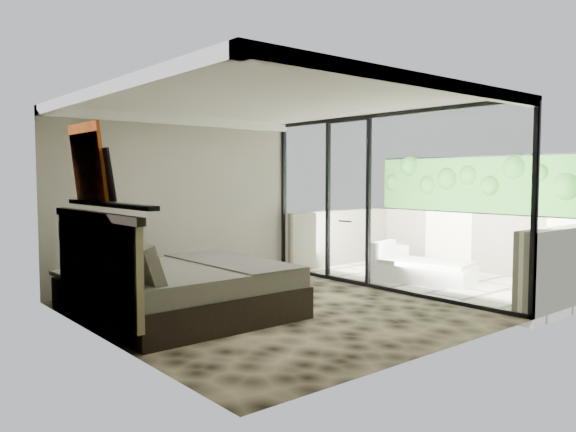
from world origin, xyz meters
TOP-DOWN VIEW (x-y plane):
  - floor at (0.00, 0.00)m, footprint 5.00×5.00m
  - ceiling at (0.00, 0.00)m, footprint 4.50×5.00m
  - back_wall at (0.00, 2.49)m, footprint 4.50×0.02m
  - left_wall at (-2.24, 0.00)m, footprint 0.02×5.00m
  - glass_wall at (2.25, 0.00)m, footprint 0.08×5.00m
  - terrace_slab at (3.75, 0.00)m, footprint 3.00×5.00m
  - parapet_far at (5.10, 0.00)m, footprint 0.30×5.00m
  - foliage_hedge at (5.10, 0.00)m, footprint 0.36×4.60m
  - picture_ledge at (-2.18, 0.10)m, footprint 0.12×2.20m
  - bed at (-1.12, 0.45)m, footprint 2.41×2.33m
  - nightstand at (-1.99, 1.86)m, footprint 0.51×0.51m
  - table_lamp at (-1.98, 1.82)m, footprint 0.38×0.38m
  - abstract_canvas at (-2.19, 0.66)m, footprint 0.13×0.90m
  - framed_print at (-2.14, 0.34)m, footprint 0.11×0.50m
  - ottoman at (4.18, 1.36)m, footprint 0.55×0.55m
  - lounger at (3.31, 0.04)m, footprint 1.22×1.81m

SIDE VIEW (x-z plane):
  - terrace_slab at x=3.75m, z-range -0.12..0.00m
  - floor at x=0.00m, z-range 0.00..0.00m
  - lounger at x=3.31m, z-range -0.12..0.52m
  - ottoman at x=4.18m, z-range 0.00..0.44m
  - nightstand at x=-1.99m, z-range 0.00..0.48m
  - bed at x=-1.12m, z-range -0.28..1.05m
  - parapet_far at x=5.10m, z-range 0.00..1.10m
  - table_lamp at x=-1.98m, z-range 0.62..1.31m
  - back_wall at x=0.00m, z-range 0.00..2.80m
  - left_wall at x=-2.24m, z-range 0.00..2.80m
  - glass_wall at x=2.25m, z-range 0.00..2.80m
  - picture_ledge at x=-2.18m, z-range 1.48..1.52m
  - foliage_hedge at x=5.10m, z-range 1.10..2.20m
  - framed_print at x=-2.14m, z-range 1.53..2.12m
  - abstract_canvas at x=-2.19m, z-range 1.53..2.42m
  - ceiling at x=0.00m, z-range 2.78..2.80m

